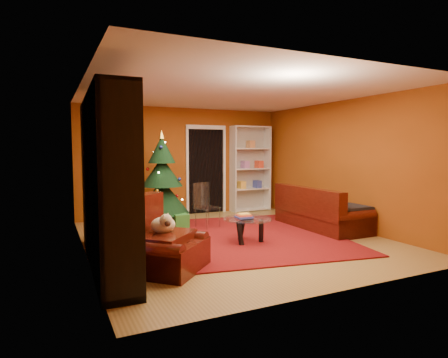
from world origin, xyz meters
name	(u,v)px	position (x,y,z in m)	size (l,w,h in m)	color
floor	(233,240)	(0.00, 0.00, -0.03)	(5.00, 5.50, 0.05)	olive
ceiling	(234,91)	(0.00, 0.00, 2.62)	(5.00, 5.50, 0.05)	silver
wall_back	(183,162)	(0.00, 2.77, 1.30)	(5.00, 0.05, 2.60)	#8B4211
wall_left	(82,170)	(-2.52, 0.00, 1.30)	(0.05, 5.50, 2.60)	#8B4211
wall_right	(343,164)	(2.52, 0.00, 1.30)	(0.05, 5.50, 2.60)	#8B4211
doorway	(206,171)	(0.60, 2.73, 1.05)	(1.06, 0.60, 2.16)	black
rug	(248,236)	(0.34, 0.06, 0.01)	(3.17, 3.70, 0.02)	maroon
media_unit	(105,182)	(-2.27, -0.61, 1.17)	(0.47, 3.04, 2.33)	black
christmas_tree	(162,179)	(-0.81, 1.77, 0.98)	(1.14, 1.14, 2.02)	black
gift_box_teal	(140,221)	(-1.33, 1.58, 0.15)	(0.31, 0.31, 0.31)	#15546D
gift_box_green	(181,221)	(-0.57, 1.26, 0.15)	(0.29, 0.29, 0.29)	#267827
gift_box_red	(141,219)	(-1.19, 2.05, 0.11)	(0.22, 0.22, 0.22)	maroon
white_bookshelf	(250,169)	(1.78, 2.57, 1.10)	(1.04, 0.38, 2.25)	white
armchair	(165,241)	(-1.61, -1.18, 0.40)	(1.03, 1.03, 0.80)	#350D06
dog	(163,225)	(-1.61, -1.11, 0.60)	(0.40, 0.30, 0.26)	beige
sofa	(322,207)	(2.02, 0.03, 0.44)	(2.03, 0.91, 0.87)	#350D06
coffee_table	(248,230)	(0.08, -0.38, 0.22)	(0.84, 0.84, 0.53)	gray
acrylic_chair	(208,208)	(-0.07, 1.04, 0.42)	(0.43, 0.47, 0.83)	#66605B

